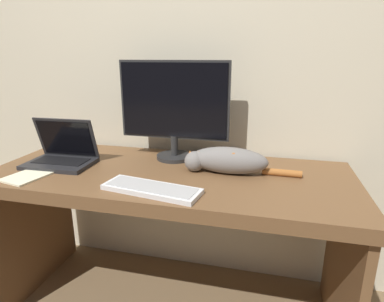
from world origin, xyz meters
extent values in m
cube|color=beige|center=(0.00, 0.77, 1.30)|extent=(6.40, 0.06, 2.60)
cube|color=brown|center=(0.00, 0.35, 0.75)|extent=(1.73, 0.71, 0.06)
cube|color=brown|center=(-0.83, 0.35, 0.36)|extent=(0.04, 0.65, 0.72)
cube|color=brown|center=(0.83, 0.35, 0.36)|extent=(0.04, 0.65, 0.72)
cylinder|color=#282828|center=(-0.04, 0.56, 0.79)|extent=(0.19, 0.19, 0.02)
cylinder|color=#282828|center=(-0.04, 0.56, 0.85)|extent=(0.04, 0.04, 0.11)
cube|color=#282828|center=(-0.04, 0.57, 1.09)|extent=(0.58, 0.02, 0.40)
cube|color=black|center=(-0.04, 0.56, 1.09)|extent=(0.56, 0.01, 0.38)
cube|color=#232326|center=(-0.57, 0.31, 0.79)|extent=(0.33, 0.23, 0.02)
cube|color=black|center=(-0.57, 0.32, 0.80)|extent=(0.27, 0.13, 0.00)
cube|color=#232326|center=(-0.57, 0.39, 0.90)|extent=(0.33, 0.08, 0.21)
cube|color=black|center=(-0.57, 0.38, 0.90)|extent=(0.29, 0.06, 0.19)
cube|color=white|center=(0.00, 0.11, 0.79)|extent=(0.43, 0.20, 0.02)
cube|color=#B3B3B3|center=(0.00, 0.11, 0.80)|extent=(0.39, 0.17, 0.00)
ellipsoid|color=gray|center=(0.28, 0.41, 0.84)|extent=(0.37, 0.14, 0.13)
ellipsoid|color=#AD662D|center=(0.30, 0.41, 0.88)|extent=(0.17, 0.11, 0.05)
sphere|color=gray|center=(0.11, 0.39, 0.83)|extent=(0.10, 0.10, 0.10)
cone|color=#AD662D|center=(0.09, 0.39, 0.87)|extent=(0.03, 0.03, 0.03)
cone|color=#AD662D|center=(0.14, 0.39, 0.87)|extent=(0.03, 0.03, 0.03)
cylinder|color=#AD662D|center=(0.52, 0.42, 0.79)|extent=(0.18, 0.04, 0.03)
cube|color=#F4EFC6|center=(-0.61, 0.16, 0.78)|extent=(0.20, 0.29, 0.01)
camera|label=1|loc=(0.45, -1.03, 1.32)|focal=30.00mm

